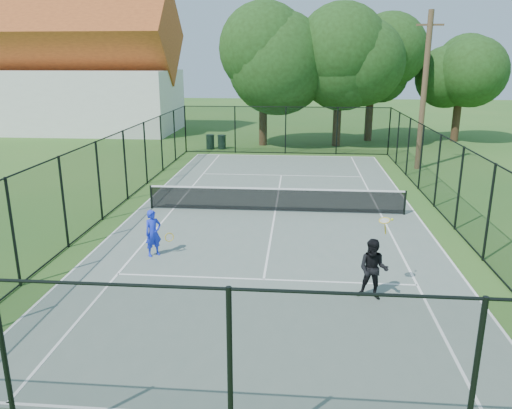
# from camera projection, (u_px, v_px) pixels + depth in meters

# --- Properties ---
(ground) EXTENTS (120.00, 120.00, 0.00)m
(ground) POSITION_uv_depth(u_px,v_px,m) (275.00, 213.00, 19.77)
(ground) COLOR #2C5F20
(tennis_court) EXTENTS (11.00, 24.00, 0.06)m
(tennis_court) POSITION_uv_depth(u_px,v_px,m) (275.00, 212.00, 19.76)
(tennis_court) COLOR slate
(tennis_court) RESTS_ON ground
(tennis_net) EXTENTS (10.08, 0.08, 0.95)m
(tennis_net) POSITION_uv_depth(u_px,v_px,m) (275.00, 199.00, 19.61)
(tennis_net) COLOR black
(tennis_net) RESTS_ON tennis_court
(fence) EXTENTS (13.10, 26.10, 3.00)m
(fence) POSITION_uv_depth(u_px,v_px,m) (276.00, 176.00, 19.35)
(fence) COLOR black
(fence) RESTS_ON ground
(tree_near_left) EXTENTS (6.91, 6.91, 9.01)m
(tree_near_left) POSITION_uv_depth(u_px,v_px,m) (263.00, 64.00, 33.83)
(tree_near_left) COLOR #332114
(tree_near_left) RESTS_ON ground
(tree_near_mid) EXTENTS (6.08, 6.08, 7.96)m
(tree_near_mid) POSITION_uv_depth(u_px,v_px,m) (339.00, 74.00, 33.76)
(tree_near_mid) COLOR #332114
(tree_near_mid) RESTS_ON ground
(tree_near_right) EXTENTS (5.61, 5.61, 7.74)m
(tree_near_right) POSITION_uv_depth(u_px,v_px,m) (372.00, 73.00, 36.01)
(tree_near_right) COLOR #332114
(tree_near_right) RESTS_ON ground
(tree_far_right) EXTENTS (5.03, 5.03, 6.65)m
(tree_far_right) POSITION_uv_depth(u_px,v_px,m) (460.00, 84.00, 35.89)
(tree_far_right) COLOR #332114
(tree_far_right) RESTS_ON ground
(building) EXTENTS (15.30, 8.15, 11.87)m
(building) POSITION_uv_depth(u_px,v_px,m) (82.00, 71.00, 40.84)
(building) COLOR silver
(building) RESTS_ON ground
(trash_bin_left) EXTENTS (0.58, 0.58, 0.97)m
(trash_bin_left) POSITION_uv_depth(u_px,v_px,m) (210.00, 142.00, 33.70)
(trash_bin_left) COLOR black
(trash_bin_left) RESTS_ON ground
(trash_bin_right) EXTENTS (0.58, 0.58, 0.95)m
(trash_bin_right) POSITION_uv_depth(u_px,v_px,m) (222.00, 142.00, 33.72)
(trash_bin_right) COLOR black
(trash_bin_right) RESTS_ON ground
(utility_pole) EXTENTS (1.40, 0.30, 8.31)m
(utility_pole) POSITION_uv_depth(u_px,v_px,m) (424.00, 91.00, 26.58)
(utility_pole) COLOR #4C3823
(utility_pole) RESTS_ON ground
(player_blue) EXTENTS (0.90, 0.61, 1.45)m
(player_blue) POSITION_uv_depth(u_px,v_px,m) (153.00, 233.00, 15.12)
(player_blue) COLOR #1A2FDD
(player_blue) RESTS_ON tennis_court
(player_black) EXTENTS (0.98, 1.09, 2.02)m
(player_black) POSITION_uv_depth(u_px,v_px,m) (373.00, 269.00, 12.37)
(player_black) COLOR black
(player_black) RESTS_ON tennis_court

